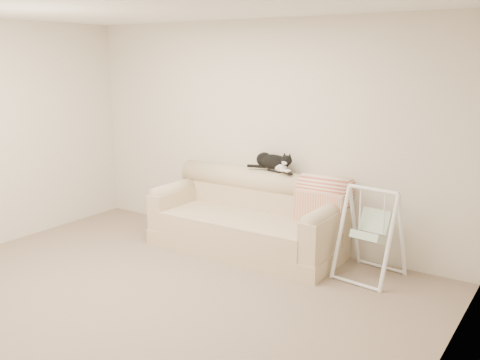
# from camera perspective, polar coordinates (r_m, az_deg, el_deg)

# --- Properties ---
(ground_plane) EXTENTS (5.00, 5.00, 0.00)m
(ground_plane) POSITION_cam_1_polar(r_m,az_deg,el_deg) (5.12, -9.69, -12.27)
(ground_plane) COLOR #7C6857
(ground_plane) RESTS_ON ground
(room_shell) EXTENTS (5.04, 4.04, 2.60)m
(room_shell) POSITION_cam_1_polar(r_m,az_deg,el_deg) (4.69, -10.39, 4.90)
(room_shell) COLOR beige
(room_shell) RESTS_ON ground
(sofa) EXTENTS (2.20, 0.93, 0.90)m
(sofa) POSITION_cam_1_polar(r_m,az_deg,el_deg) (6.15, 0.96, -4.25)
(sofa) COLOR tan
(sofa) RESTS_ON ground
(remote_a) EXTENTS (0.19, 0.08, 0.03)m
(remote_a) POSITION_cam_1_polar(r_m,az_deg,el_deg) (6.11, 3.69, 1.02)
(remote_a) COLOR black
(remote_a) RESTS_ON sofa
(remote_b) EXTENTS (0.16, 0.14, 0.02)m
(remote_b) POSITION_cam_1_polar(r_m,az_deg,el_deg) (6.01, 5.11, 0.76)
(remote_b) COLOR black
(remote_b) RESTS_ON sofa
(tuxedo_cat) EXTENTS (0.58, 0.24, 0.23)m
(tuxedo_cat) POSITION_cam_1_polar(r_m,az_deg,el_deg) (6.12, 3.57, 1.95)
(tuxedo_cat) COLOR black
(tuxedo_cat) RESTS_ON sofa
(throw_blanket) EXTENTS (0.56, 0.38, 0.58)m
(throw_blanket) POSITION_cam_1_polar(r_m,az_deg,el_deg) (5.87, 8.99, -1.47)
(throw_blanket) COLOR #C94F40
(throw_blanket) RESTS_ON sofa
(baby_swing) EXTENTS (0.64, 0.67, 0.93)m
(baby_swing) POSITION_cam_1_polar(r_m,az_deg,el_deg) (5.51, 13.82, -5.47)
(baby_swing) COLOR white
(baby_swing) RESTS_ON ground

